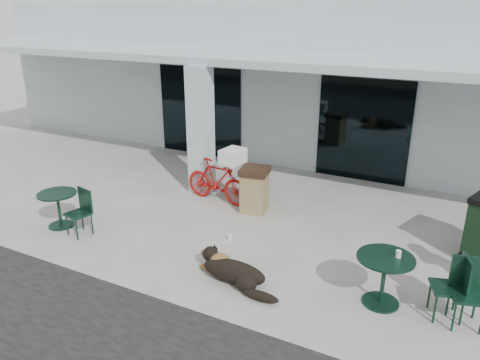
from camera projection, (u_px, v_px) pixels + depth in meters
The scene contains 17 objects.
ground at pixel (206, 242), 9.30m from camera, with size 80.00×80.00×0.00m, color #AFADA5.
building at pixel (337, 74), 15.57m from camera, with size 22.00×7.00×4.50m, color silver.
storefront_glass_left at pixel (200, 112), 14.34m from camera, with size 2.80×0.06×2.70m, color black.
storefront_glass_right at pixel (363, 131), 12.18m from camera, with size 2.40×0.06×2.70m, color black.
column at pixel (201, 131), 11.31m from camera, with size 0.50×0.50×3.12m, color silver.
overhang at pixel (281, 59), 11.16m from camera, with size 22.00×2.80×0.18m, color silver.
bicycle at pixel (217, 181), 11.05m from camera, with size 0.49×1.73×1.04m, color #AE110E.
laundry_basket at pixel (233, 156), 10.57m from camera, with size 0.57×0.42×0.34m, color white.
dog at pixel (234, 270), 7.88m from camera, with size 1.34×0.45×0.45m, color black, non-canonical shape.
cup_near_dog at pixel (230, 237), 9.37m from camera, with size 0.09×0.09×0.11m, color white.
cafe_table_near at pixel (59, 210), 9.84m from camera, with size 0.81×0.81×0.76m, color #113123, non-canonical shape.
cafe_chair_near at pixel (78, 213), 9.43m from camera, with size 0.43×0.47×0.95m, color #113123, non-canonical shape.
cafe_table_far at pixel (383, 281), 7.25m from camera, with size 0.88×0.88×0.83m, color #113123, non-canonical shape.
cafe_chair_far_a at pixel (468, 295), 6.72m from camera, with size 0.46×0.51×1.03m, color #113123, non-canonical shape.
cafe_chair_far_b at pixel (448, 287), 6.91m from camera, with size 0.46×0.51×1.02m, color #113123, non-canonical shape.
cup_on_table at pixel (398, 254), 7.08m from camera, with size 0.08×0.08×0.11m, color white.
trash_receptacle at pixel (255, 190), 10.52m from camera, with size 0.61×0.61×1.04m, color olive, non-canonical shape.
Camera 1 is at (4.41, -7.03, 4.42)m, focal length 35.00 mm.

